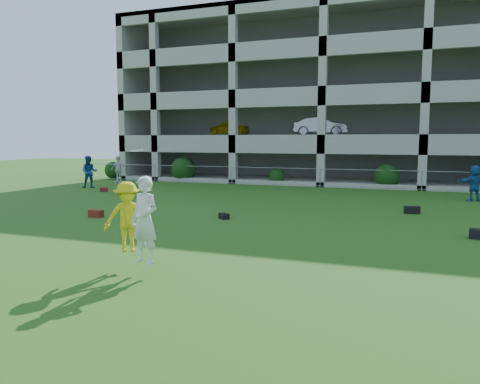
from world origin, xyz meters
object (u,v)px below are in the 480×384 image
at_px(bystander_b, 118,170).
at_px(crate_d, 475,234).
at_px(bystander_a, 89,172).
at_px(frisbee_contest, 134,218).
at_px(bystander_d, 474,183).
at_px(parking_garage, 343,101).

xyz_separation_m(bystander_b, crate_d, (20.94, -11.39, -0.79)).
distance_m(bystander_a, crate_d, 22.31).
height_order(crate_d, frisbee_contest, frisbee_contest).
xyz_separation_m(crate_d, frisbee_contest, (-7.71, -6.69, 1.09)).
xyz_separation_m(bystander_b, bystander_d, (21.86, -1.71, -0.06)).
xyz_separation_m(bystander_a, bystander_b, (-0.18, 3.25, -0.05)).
xyz_separation_m(bystander_a, parking_garage, (13.30, 14.26, 5.02)).
height_order(bystander_b, bystander_d, bystander_b).
relative_size(bystander_a, bystander_b, 1.05).
distance_m(bystander_b, frisbee_contest, 22.40).
distance_m(bystander_b, parking_garage, 18.13).
bearing_deg(frisbee_contest, parking_garage, 89.48).
height_order(bystander_b, frisbee_contest, frisbee_contest).
height_order(crate_d, parking_garage, parking_garage).
distance_m(bystander_b, bystander_d, 21.92).
bearing_deg(frisbee_contest, bystander_a, 131.31).
xyz_separation_m(bystander_b, frisbee_contest, (13.22, -18.08, 0.29)).
distance_m(bystander_a, bystander_d, 21.73).
distance_m(bystander_a, bystander_b, 3.25).
distance_m(bystander_d, parking_garage, 16.07).
xyz_separation_m(frisbee_contest, parking_garage, (0.26, 29.10, 4.78)).
distance_m(frisbee_contest, parking_garage, 29.49).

